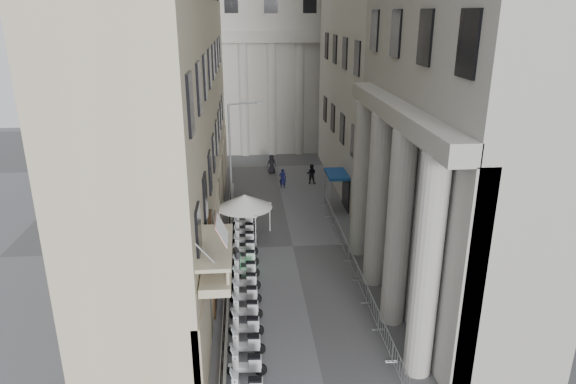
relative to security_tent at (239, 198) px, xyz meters
name	(u,v)px	position (x,y,z in m)	size (l,w,h in m)	color
far_building	(268,12)	(3.60, 26.11, 12.41)	(22.00, 10.00, 30.00)	#B8B6AE
iron_fence	(229,257)	(-0.70, -3.89, -2.59)	(0.30, 28.00, 1.40)	black
blue_awning	(336,208)	(7.75, 4.11, -2.59)	(1.60, 3.00, 3.00)	navy
scooter_1	(248,375)	(0.37, -15.57, -2.59)	(0.56, 1.40, 1.50)	silver
scooter_2	(247,354)	(0.37, -14.09, -2.59)	(0.56, 1.40, 1.50)	silver
scooter_3	(247,335)	(0.37, -12.62, -2.59)	(0.56, 1.40, 1.50)	silver
scooter_4	(247,318)	(0.37, -11.14, -2.59)	(0.56, 1.40, 1.50)	silver
scooter_5	(246,303)	(0.37, -9.67, -2.59)	(0.56, 1.40, 1.50)	silver
scooter_6	(246,290)	(0.37, -8.19, -2.59)	(0.56, 1.40, 1.50)	silver
scooter_7	(246,277)	(0.37, -6.72, -2.59)	(0.56, 1.40, 1.50)	silver
scooter_8	(245,266)	(0.37, -5.24, -2.59)	(0.56, 1.40, 1.50)	silver
scooter_9	(245,255)	(0.37, -3.77, -2.59)	(0.56, 1.40, 1.50)	silver
scooter_10	(245,245)	(0.37, -2.29, -2.59)	(0.56, 1.40, 1.50)	silver
scooter_11	(245,237)	(0.37, -0.82, -2.59)	(0.56, 1.40, 1.50)	silver
scooter_12	(245,228)	(0.37, 0.66, -2.59)	(0.56, 1.40, 1.50)	silver
barrier_0	(400,381)	(6.92, -16.51, -2.59)	(0.60, 2.40, 1.10)	#ACAEB3
barrier_1	(384,345)	(6.92, -14.01, -2.59)	(0.60, 2.40, 1.10)	#ACAEB3
barrier_2	(372,316)	(6.92, -11.51, -2.59)	(0.60, 2.40, 1.10)	#ACAEB3
barrier_3	(361,292)	(6.92, -9.01, -2.59)	(0.60, 2.40, 1.10)	#ACAEB3
barrier_4	(352,271)	(6.92, -6.51, -2.59)	(0.60, 2.40, 1.10)	#ACAEB3
barrier_5	(345,253)	(6.92, -4.01, -2.59)	(0.60, 2.40, 1.10)	#ACAEB3
barrier_6	(338,237)	(6.92, -1.51, -2.59)	(0.60, 2.40, 1.10)	#ACAEB3
barrier_7	(332,223)	(6.92, 0.99, -2.59)	(0.60, 2.40, 1.10)	#ACAEB3
barrier_8	(327,211)	(6.92, 3.49, -2.59)	(0.60, 2.40, 1.10)	#ACAEB3
security_tent	(239,198)	(0.00, 0.00, 0.00)	(3.82, 3.82, 3.10)	silver
street_lamp	(234,148)	(-0.27, 4.59, 2.53)	(2.71, 0.95, 8.56)	gray
info_kiosk	(237,262)	(-0.13, -6.30, -1.77)	(0.43, 0.80, 1.63)	black
pedestrian_a	(283,179)	(3.87, 9.54, -1.70)	(0.65, 0.43, 1.78)	#0D0F35
pedestrian_b	(311,174)	(6.60, 10.62, -1.67)	(0.90, 0.70, 1.85)	black
pedestrian_c	(272,164)	(3.13, 14.11, -1.66)	(0.91, 0.59, 1.86)	black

